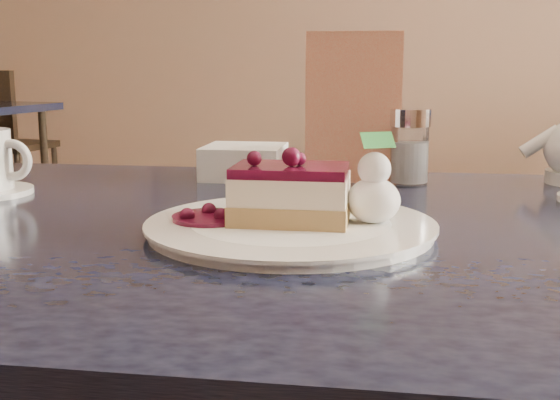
# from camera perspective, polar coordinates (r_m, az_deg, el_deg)

# --- Properties ---
(main_table) EXTENTS (1.26, 0.85, 0.78)m
(main_table) POSITION_cam_1_polar(r_m,az_deg,el_deg) (0.84, 1.34, -7.31)
(main_table) COLOR #1C1F35
(main_table) RESTS_ON ground
(dessert_plate) EXTENTS (0.31, 0.31, 0.01)m
(dessert_plate) POSITION_cam_1_polar(r_m,az_deg,el_deg) (0.76, 0.86, -2.25)
(dessert_plate) COLOR white
(dessert_plate) RESTS_ON main_table
(cheesecake_slice) EXTENTS (0.13, 0.09, 0.06)m
(cheesecake_slice) POSITION_cam_1_polar(r_m,az_deg,el_deg) (0.76, 0.87, 0.47)
(cheesecake_slice) COLOR tan
(cheesecake_slice) RESTS_ON dessert_plate
(whipped_cream) EXTENTS (0.06, 0.06, 0.05)m
(whipped_cream) POSITION_cam_1_polar(r_m,az_deg,el_deg) (0.76, 7.61, -0.02)
(whipped_cream) COLOR white
(whipped_cream) RESTS_ON dessert_plate
(berry_sauce) EXTENTS (0.08, 0.08, 0.01)m
(berry_sauce) POSITION_cam_1_polar(r_m,az_deg,el_deg) (0.77, -5.72, -1.45)
(berry_sauce) COLOR #460920
(berry_sauce) RESTS_ON dessert_plate
(menu_card) EXTENTS (0.15, 0.03, 0.23)m
(menu_card) POSITION_cam_1_polar(r_m,az_deg,el_deg) (1.10, 5.99, 7.46)
(menu_card) COLOR beige
(menu_card) RESTS_ON main_table
(sugar_shaker) EXTENTS (0.06, 0.06, 0.11)m
(sugar_shaker) POSITION_cam_1_polar(r_m,az_deg,el_deg) (1.09, 10.47, 4.36)
(sugar_shaker) COLOR white
(sugar_shaker) RESTS_ON main_table
(napkin_stack) EXTENTS (0.13, 0.13, 0.05)m
(napkin_stack) POSITION_cam_1_polar(r_m,az_deg,el_deg) (1.14, -2.91, 3.13)
(napkin_stack) COLOR white
(napkin_stack) RESTS_ON main_table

